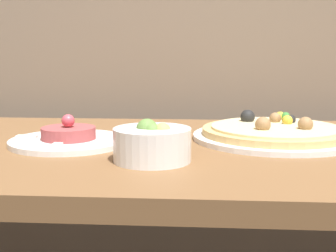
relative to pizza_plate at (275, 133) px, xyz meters
name	(u,v)px	position (x,y,z in m)	size (l,w,h in m)	color
dining_table	(206,198)	(-0.14, -0.07, -0.12)	(1.40, 0.66, 0.73)	brown
pizza_plate	(275,133)	(0.00, 0.00, 0.00)	(0.33, 0.33, 0.05)	white
tartare_plate	(69,138)	(-0.40, -0.08, 0.00)	(0.22, 0.22, 0.06)	white
small_bowl	(152,143)	(-0.23, -0.20, 0.02)	(0.13, 0.13, 0.07)	white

